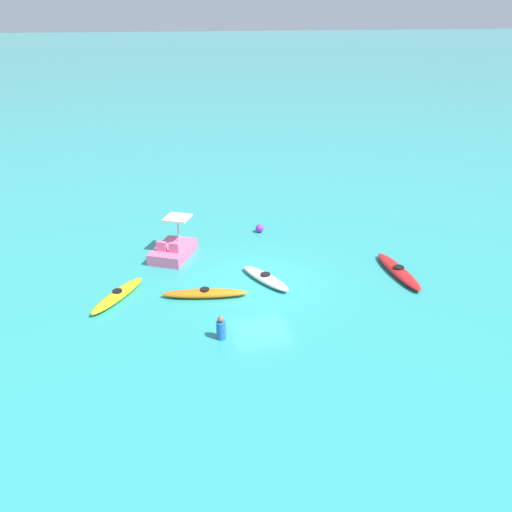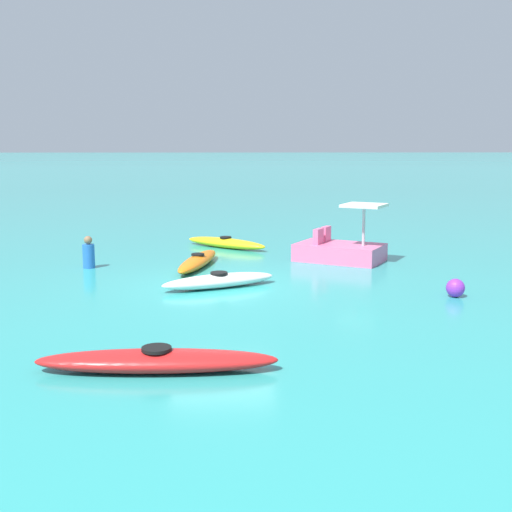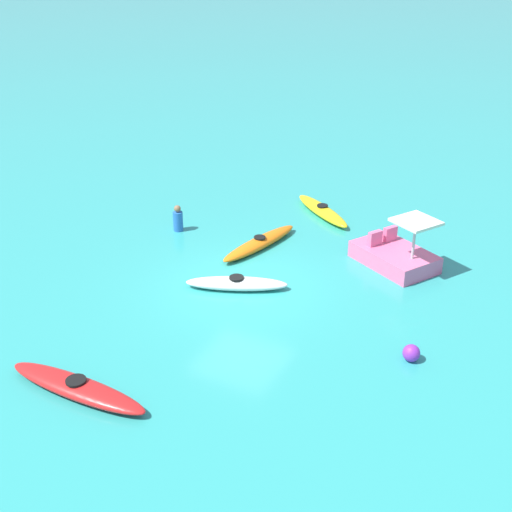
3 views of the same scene
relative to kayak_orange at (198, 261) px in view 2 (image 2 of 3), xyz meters
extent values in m
plane|color=teal|center=(-2.48, -0.70, -0.16)|extent=(600.00, 600.00, 0.00)
ellipsoid|color=orange|center=(0.00, 0.00, 0.00)|extent=(3.38, 1.24, 0.32)
cylinder|color=black|center=(0.00, 0.00, 0.18)|extent=(0.43, 0.43, 0.05)
ellipsoid|color=red|center=(-8.29, 0.13, 0.00)|extent=(0.73, 3.60, 0.32)
cylinder|color=black|center=(-8.29, 0.13, 0.18)|extent=(0.45, 0.45, 0.05)
ellipsoid|color=white|center=(-2.64, -0.65, 0.00)|extent=(1.74, 2.83, 0.32)
cylinder|color=black|center=(-2.64, -0.65, 0.18)|extent=(0.54, 0.54, 0.05)
ellipsoid|color=yellow|center=(3.31, -0.71, 0.00)|extent=(2.38, 2.85, 0.32)
cylinder|color=black|center=(3.31, -0.71, 0.18)|extent=(0.53, 0.53, 0.05)
cube|color=pink|center=(0.79, -4.04, 0.09)|extent=(2.48, 2.83, 0.50)
cube|color=pink|center=(1.32, -3.71, 0.56)|extent=(0.46, 0.36, 0.44)
cube|color=pink|center=(0.80, -3.42, 0.56)|extent=(0.46, 0.36, 0.44)
cylinder|color=#B2B2B7|center=(0.45, -4.65, 0.89)|extent=(0.08, 0.08, 1.10)
cube|color=silver|center=(0.45, -4.65, 1.48)|extent=(1.50, 1.50, 0.08)
sphere|color=purple|center=(-3.76, -5.88, 0.04)|extent=(0.41, 0.41, 0.41)
cylinder|color=blue|center=(-0.08, 2.96, 0.16)|extent=(0.44, 0.44, 0.65)
sphere|color=#8C6647|center=(-0.08, 2.96, 0.61)|extent=(0.22, 0.22, 0.22)
camera|label=1|loc=(2.47, 17.69, 10.00)|focal=36.43mm
camera|label=2|loc=(-17.40, -1.06, 3.13)|focal=45.03mm
camera|label=3|loc=(-17.02, -8.78, 9.01)|focal=47.94mm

